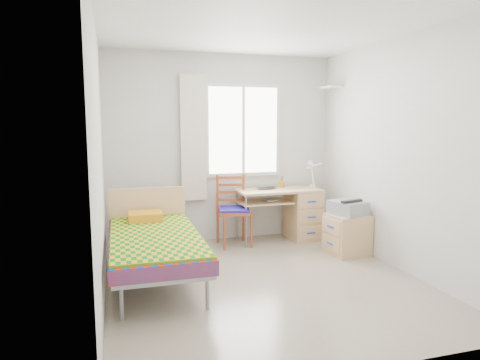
% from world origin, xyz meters
% --- Properties ---
extents(floor, '(3.50, 3.50, 0.00)m').
position_xyz_m(floor, '(0.00, 0.00, 0.00)').
color(floor, '#BCAD93').
rests_on(floor, ground).
extents(ceiling, '(3.50, 3.50, 0.00)m').
position_xyz_m(ceiling, '(0.00, 0.00, 2.60)').
color(ceiling, white).
rests_on(ceiling, wall_back).
extents(wall_back, '(3.20, 0.00, 3.20)m').
position_xyz_m(wall_back, '(0.00, 1.75, 1.30)').
color(wall_back, silver).
rests_on(wall_back, ground).
extents(wall_left, '(0.00, 3.50, 3.50)m').
position_xyz_m(wall_left, '(-1.60, 0.00, 1.30)').
color(wall_left, silver).
rests_on(wall_left, ground).
extents(wall_right, '(0.00, 3.50, 3.50)m').
position_xyz_m(wall_right, '(1.60, 0.00, 1.30)').
color(wall_right, silver).
rests_on(wall_right, ground).
extents(window, '(1.10, 0.04, 1.30)m').
position_xyz_m(window, '(0.30, 1.73, 1.55)').
color(window, white).
rests_on(window, wall_back).
extents(curtain, '(0.35, 0.05, 1.70)m').
position_xyz_m(curtain, '(-0.42, 1.68, 1.45)').
color(curtain, '#F9EECE').
rests_on(curtain, wall_back).
extents(floating_shelf, '(0.20, 0.32, 0.03)m').
position_xyz_m(floating_shelf, '(1.49, 1.40, 2.15)').
color(floating_shelf, white).
rests_on(floating_shelf, wall_right).
extents(bed, '(0.94, 1.98, 0.85)m').
position_xyz_m(bed, '(-1.09, 0.43, 0.41)').
color(bed, gray).
rests_on(bed, floor).
extents(desk, '(1.18, 0.55, 0.73)m').
position_xyz_m(desk, '(1.04, 1.43, 0.40)').
color(desk, tan).
rests_on(desk, floor).
extents(chair, '(0.50, 0.50, 0.96)m').
position_xyz_m(chair, '(0.07, 1.42, 0.54)').
color(chair, maroon).
rests_on(chair, floor).
extents(cabinet, '(0.52, 0.47, 0.51)m').
position_xyz_m(cabinet, '(1.33, 0.58, 0.26)').
color(cabinet, tan).
rests_on(cabinet, floor).
extents(printer, '(0.45, 0.49, 0.18)m').
position_xyz_m(printer, '(1.32, 0.59, 0.60)').
color(printer, '#9A9CA1').
rests_on(printer, cabinet).
extents(laptop, '(0.35, 0.27, 0.02)m').
position_xyz_m(laptop, '(0.59, 1.45, 0.74)').
color(laptop, black).
rests_on(laptop, desk).
extents(pen_cup, '(0.08, 0.08, 0.09)m').
position_xyz_m(pen_cup, '(0.85, 1.60, 0.78)').
color(pen_cup, orange).
rests_on(pen_cup, desk).
extents(task_lamp, '(0.23, 0.32, 0.41)m').
position_xyz_m(task_lamp, '(1.21, 1.36, 0.99)').
color(task_lamp, white).
rests_on(task_lamp, desk).
extents(book, '(0.20, 0.26, 0.02)m').
position_xyz_m(book, '(0.51, 1.43, 0.59)').
color(book, gray).
rests_on(book, desk).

